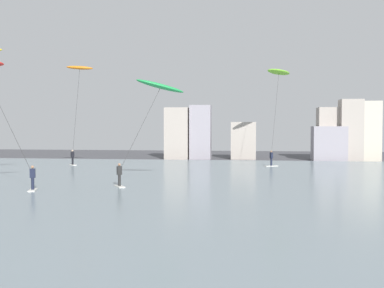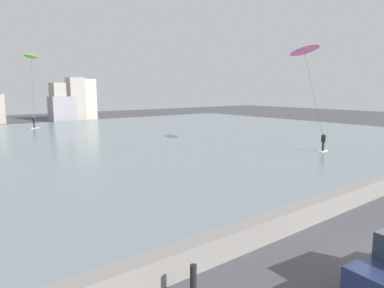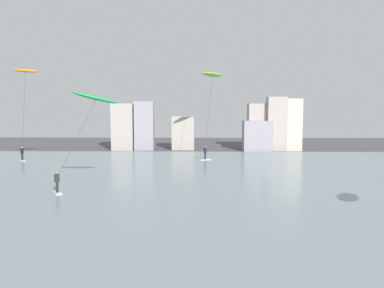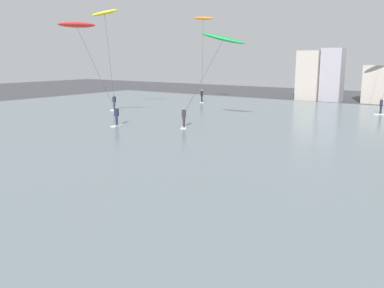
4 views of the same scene
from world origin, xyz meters
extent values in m
cube|color=gray|center=(0.00, 30.69, 0.05)|extent=(84.00, 52.00, 0.10)
cube|color=#A89E93|center=(-10.08, 59.77, 3.34)|extent=(3.05, 3.50, 6.68)
cube|color=gray|center=(-7.02, 59.37, 3.50)|extent=(2.72, 2.04, 6.99)
cube|color=#A89E93|center=(-1.49, 60.58, 2.41)|extent=(3.19, 3.30, 4.81)
cube|color=gray|center=(9.12, 58.91, 2.14)|extent=(4.06, 3.28, 4.27)
cube|color=#A89E93|center=(9.56, 60.54, 3.33)|extent=(3.25, 3.08, 6.67)
cube|color=#A89E93|center=(11.84, 59.43, 3.81)|extent=(2.68, 2.79, 7.62)
cube|color=beige|center=(13.04, 59.52, 3.69)|extent=(4.51, 2.95, 7.38)
cube|color=silver|center=(-19.65, 47.25, 0.13)|extent=(1.19, 1.38, 0.06)
cylinder|color=black|center=(-19.65, 47.25, 0.55)|extent=(0.20, 0.20, 0.78)
cube|color=black|center=(-19.65, 47.25, 1.24)|extent=(0.40, 0.38, 0.60)
sphere|color=beige|center=(-19.65, 47.25, 1.65)|extent=(0.20, 0.20, 0.20)
cylinder|color=#333333|center=(-18.79, 46.12, 5.66)|extent=(1.74, 2.28, 8.94)
ellipsoid|color=orange|center=(-17.94, 45.00, 10.28)|extent=(2.81, 1.18, 0.54)
cube|color=silver|center=(-9.67, 30.13, 0.13)|extent=(1.11, 1.42, 0.06)
cylinder|color=black|center=(-9.67, 30.13, 0.55)|extent=(0.20, 0.20, 0.78)
cube|color=black|center=(-9.67, 30.13, 1.24)|extent=(0.40, 0.37, 0.60)
sphere|color=#9E7051|center=(-9.67, 30.13, 1.65)|extent=(0.20, 0.20, 0.20)
cylinder|color=#333333|center=(-8.37, 30.97, 4.14)|extent=(2.63, 1.73, 5.91)
ellipsoid|color=green|center=(-7.06, 31.82, 7.24)|extent=(3.73, 2.41, 1.21)
cube|color=silver|center=(1.61, 48.38, 0.13)|extent=(1.45, 1.01, 0.06)
cylinder|color=#191E33|center=(1.61, 48.38, 0.55)|extent=(0.20, 0.20, 0.78)
cube|color=#191E33|center=(1.61, 48.38, 1.24)|extent=(0.35, 0.40, 0.60)
sphere|color=#9E7051|center=(1.61, 48.38, 1.65)|extent=(0.20, 0.20, 0.20)
cylinder|color=#333333|center=(2.03, 49.57, 5.62)|extent=(0.88, 2.41, 8.86)
ellipsoid|color=#7AD133|center=(2.45, 50.76, 10.20)|extent=(3.28, 3.57, 0.82)
camera|label=1|loc=(-0.52, -2.53, 4.42)|focal=44.97mm
camera|label=2|loc=(-11.78, -4.01, 5.55)|focal=32.92mm
camera|label=3|loc=(1.08, -0.50, 6.94)|focal=39.18mm
camera|label=4|loc=(10.89, 2.79, 5.77)|focal=39.34mm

